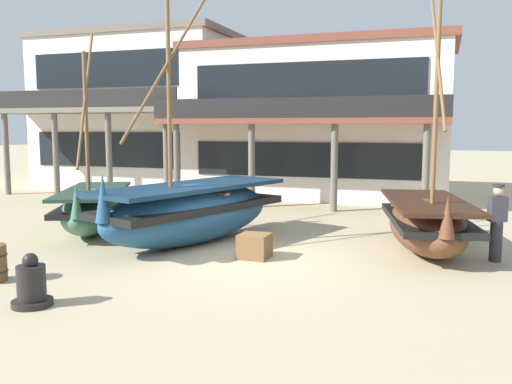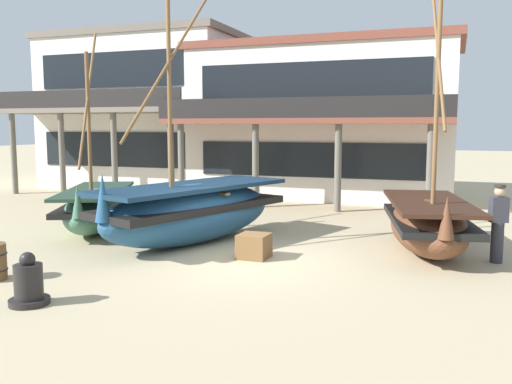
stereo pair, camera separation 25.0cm
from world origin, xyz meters
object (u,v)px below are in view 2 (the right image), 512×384
at_px(fishing_boat_far_right, 428,223).
at_px(harbor_building_annex, 146,112).
at_px(fishing_boat_centre_large, 192,211).
at_px(cargo_crate, 254,246).
at_px(capstan_winch, 29,284).
at_px(harbor_building_main, 324,120).
at_px(fisherman_by_hull, 498,224).
at_px(fishing_boat_near_left, 96,208).

bearing_deg(fishing_boat_far_right, harbor_building_annex, 143.78).
bearing_deg(fishing_boat_centre_large, fishing_boat_far_right, 10.38).
xyz_separation_m(fishing_boat_centre_large, cargo_crate, (2.01, -0.92, -0.55)).
distance_m(fishing_boat_centre_large, fishing_boat_far_right, 5.69).
relative_size(capstan_winch, harbor_building_main, 0.08).
bearing_deg(fisherman_by_hull, harbor_building_main, 121.38).
bearing_deg(fishing_boat_far_right, harbor_building_main, 116.21).
height_order(capstan_winch, harbor_building_main, harbor_building_main).
xyz_separation_m(fishing_boat_centre_large, fishing_boat_far_right, (5.60, 1.03, -0.14)).
relative_size(cargo_crate, harbor_building_annex, 0.07).
distance_m(fishing_boat_near_left, harbor_building_annex, 11.83).
bearing_deg(fisherman_by_hull, fishing_boat_far_right, 159.68).
relative_size(capstan_winch, harbor_building_annex, 0.09).
height_order(harbor_building_main, harbor_building_annex, harbor_building_annex).
xyz_separation_m(cargo_crate, harbor_building_main, (-1.11, 11.50, 2.89)).
xyz_separation_m(fishing_boat_near_left, harbor_building_annex, (-4.71, 10.44, 2.96)).
xyz_separation_m(fisherman_by_hull, cargo_crate, (-5.04, -1.41, -0.56)).
bearing_deg(fishing_boat_near_left, harbor_building_annex, 114.30).
bearing_deg(harbor_building_annex, fishing_boat_far_right, -36.22).
distance_m(fishing_boat_centre_large, harbor_building_annex, 13.82).
height_order(fishing_boat_far_right, harbor_building_annex, harbor_building_annex).
height_order(cargo_crate, harbor_building_main, harbor_building_main).
distance_m(capstan_winch, harbor_building_annex, 18.13).
distance_m(fishing_boat_centre_large, harbor_building_main, 10.87).
xyz_separation_m(harbor_building_main, harbor_building_annex, (-8.85, 0.38, 0.46)).
bearing_deg(fishing_boat_far_right, fishing_boat_near_left, -176.71).
height_order(fishing_boat_far_right, fisherman_by_hull, fishing_boat_far_right).
bearing_deg(fishing_boat_centre_large, fisherman_by_hull, 3.97).
height_order(fishing_boat_centre_large, fisherman_by_hull, fishing_boat_centre_large).
relative_size(fishing_boat_centre_large, cargo_crate, 10.59).
relative_size(cargo_crate, harbor_building_main, 0.06).
bearing_deg(harbor_building_annex, cargo_crate, -50.02).
height_order(fisherman_by_hull, harbor_building_annex, harbor_building_annex).
height_order(fishing_boat_far_right, harbor_building_main, harbor_building_main).
distance_m(fishing_boat_far_right, harbor_building_main, 10.93).
distance_m(capstan_winch, harbor_building_main, 16.06).
relative_size(fisherman_by_hull, capstan_winch, 1.91).
relative_size(capstan_winch, cargo_crate, 1.35).
distance_m(cargo_crate, harbor_building_main, 11.91).
distance_m(fishing_boat_near_left, capstan_winch, 6.39).
bearing_deg(harbor_building_main, fishing_boat_near_left, -112.36).
bearing_deg(capstan_winch, fisherman_by_hull, 37.40).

